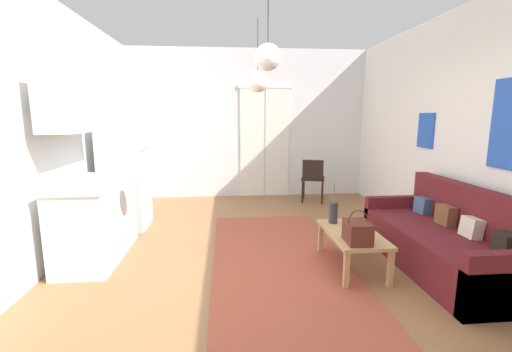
# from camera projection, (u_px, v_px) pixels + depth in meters

# --- Properties ---
(ground_plane) EXTENTS (5.24, 7.85, 0.10)m
(ground_plane) POSITION_uv_depth(u_px,v_px,m) (273.00, 283.00, 3.46)
(ground_plane) COLOR #8E603D
(wall_back) EXTENTS (4.84, 0.13, 2.89)m
(wall_back) POSITION_uv_depth(u_px,v_px,m) (249.00, 125.00, 6.81)
(wall_back) COLOR silver
(wall_back) RESTS_ON ground_plane
(wall_right) EXTENTS (0.12, 7.45, 2.89)m
(wall_right) POSITION_uv_depth(u_px,v_px,m) (509.00, 133.00, 3.41)
(wall_right) COLOR white
(wall_right) RESTS_ON ground_plane
(wall_left) EXTENTS (0.12, 7.45, 2.89)m
(wall_left) POSITION_uv_depth(u_px,v_px,m) (6.00, 135.00, 2.99)
(wall_left) COLOR white
(wall_left) RESTS_ON ground_plane
(area_rug) EXTENTS (1.49, 3.48, 0.01)m
(area_rug) POSITION_uv_depth(u_px,v_px,m) (281.00, 263.00, 3.78)
(area_rug) COLOR #9E4733
(area_rug) RESTS_ON ground_plane
(couch) EXTENTS (0.82, 1.97, 0.88)m
(couch) POSITION_uv_depth(u_px,v_px,m) (446.00, 243.00, 3.64)
(couch) COLOR #5B191E
(couch) RESTS_ON ground_plane
(coffee_table) EXTENTS (0.51, 0.96, 0.40)m
(coffee_table) POSITION_uv_depth(u_px,v_px,m) (352.00, 237.00, 3.63)
(coffee_table) COLOR tan
(coffee_table) RESTS_ON ground_plane
(bamboo_vase) EXTENTS (0.10, 0.10, 0.46)m
(bamboo_vase) POSITION_uv_depth(u_px,v_px,m) (333.00, 213.00, 3.91)
(bamboo_vase) COLOR #2D2D33
(bamboo_vase) RESTS_ON coffee_table
(handbag) EXTENTS (0.24, 0.32, 0.33)m
(handbag) POSITION_uv_depth(u_px,v_px,m) (357.00, 232.00, 3.31)
(handbag) COLOR #512319
(handbag) RESTS_ON coffee_table
(refrigerator) EXTENTS (0.61, 0.65, 1.60)m
(refrigerator) POSITION_uv_depth(u_px,v_px,m) (125.00, 173.00, 4.92)
(refrigerator) COLOR white
(refrigerator) RESTS_ON ground_plane
(kitchen_counter) EXTENTS (0.59, 1.29, 2.02)m
(kitchen_counter) POSITION_uv_depth(u_px,v_px,m) (91.00, 192.00, 3.84)
(kitchen_counter) COLOR silver
(kitchen_counter) RESTS_ON ground_plane
(accent_chair) EXTENTS (0.52, 0.51, 0.82)m
(accent_chair) POSITION_uv_depth(u_px,v_px,m) (313.00, 177.00, 6.39)
(accent_chair) COLOR black
(accent_chair) RESTS_ON ground_plane
(pendant_lamp_near) EXTENTS (0.24, 0.24, 0.87)m
(pendant_lamp_near) POSITION_uv_depth(u_px,v_px,m) (268.00, 57.00, 3.11)
(pendant_lamp_near) COLOR black
(pendant_lamp_far) EXTENTS (0.29, 0.29, 0.96)m
(pendant_lamp_far) POSITION_uv_depth(u_px,v_px,m) (258.00, 82.00, 4.69)
(pendant_lamp_far) COLOR black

